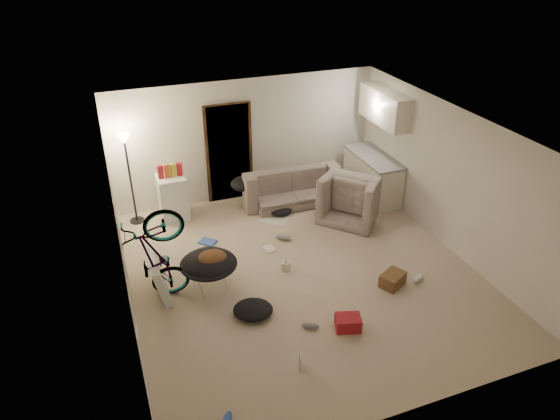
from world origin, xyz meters
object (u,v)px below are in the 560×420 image
object	(u,v)px
sofa	(288,187)
drink_case_b	(348,323)
mini_fridge	(173,197)
tv_box	(158,274)
floor_lamp	(127,160)
armchair	(354,199)
saucer_chair	(209,268)
drink_case_a	(392,280)
kitchen_counter	(372,177)
bicycle	(160,277)
juicer	(286,265)

from	to	relation	value
sofa	drink_case_b	world-z (taller)	sofa
sofa	mini_fridge	xyz separation A→B (m)	(-2.38, 0.10, 0.15)
mini_fridge	tv_box	xyz separation A→B (m)	(-0.63, -2.21, -0.12)
floor_lamp	drink_case_b	xyz separation A→B (m)	(2.50, -4.13, -1.20)
tv_box	drink_case_b	bearing A→B (deg)	-37.02
armchair	saucer_chair	world-z (taller)	armchair
armchair	drink_case_a	bearing A→B (deg)	125.10
floor_lamp	sofa	world-z (taller)	floor_lamp
kitchen_counter	armchair	world-z (taller)	kitchen_counter
bicycle	mini_fridge	distance (m)	2.55
floor_lamp	drink_case_b	size ratio (longest dim) A/B	5.06
floor_lamp	armchair	distance (m)	4.39
floor_lamp	bicycle	bearing A→B (deg)	-87.77
armchair	juicer	distance (m)	2.32
tv_box	juicer	size ratio (longest dim) A/B	4.37
saucer_chair	drink_case_b	xyz separation A→B (m)	(1.63, -1.61, -0.27)
bicycle	juicer	world-z (taller)	bicycle
kitchen_counter	drink_case_b	bearing A→B (deg)	-123.82
sofa	mini_fridge	size ratio (longest dim) A/B	2.26
sofa	juicer	world-z (taller)	sofa
mini_fridge	drink_case_a	xyz separation A→B (m)	(2.90, -3.39, -0.33)
bicycle	saucer_chair	distance (m)	0.77
drink_case_b	mini_fridge	bearing A→B (deg)	130.73
armchair	drink_case_a	distance (m)	2.30
drink_case_b	saucer_chair	bearing A→B (deg)	152.50
kitchen_counter	armchair	bearing A→B (deg)	-140.39
saucer_chair	kitchen_counter	bearing A→B (deg)	25.32
armchair	mini_fridge	distance (m)	3.57
sofa	juicer	xyz separation A→B (m)	(-0.94, -2.31, -0.20)
floor_lamp	mini_fridge	xyz separation A→B (m)	(0.73, -0.10, -0.86)
kitchen_counter	drink_case_b	size ratio (longest dim) A/B	4.19
kitchen_counter	drink_case_b	distance (m)	4.21
kitchen_counter	drink_case_b	xyz separation A→B (m)	(-2.33, -3.48, -0.34)
tv_box	juicer	distance (m)	2.09
kitchen_counter	bicycle	xyz separation A→B (m)	(-4.73, -1.92, 0.01)
mini_fridge	drink_case_a	world-z (taller)	mini_fridge
mini_fridge	tv_box	world-z (taller)	mini_fridge
drink_case_a	armchair	bearing A→B (deg)	50.54
kitchen_counter	mini_fridge	distance (m)	4.14
juicer	kitchen_counter	bearing A→B (deg)	34.94
juicer	tv_box	bearing A→B (deg)	174.49
sofa	drink_case_a	bearing A→B (deg)	100.84
sofa	drink_case_a	xyz separation A→B (m)	(0.51, -3.29, -0.18)
kitchen_counter	juicer	xyz separation A→B (m)	(-2.66, -1.86, -0.35)
bicycle	saucer_chair	world-z (taller)	bicycle
sofa	tv_box	xyz separation A→B (m)	(-3.01, -2.11, 0.03)
floor_lamp	kitchen_counter	distance (m)	4.95
bicycle	drink_case_a	xyz separation A→B (m)	(3.52, -0.92, -0.33)
mini_fridge	juicer	bearing A→B (deg)	-60.97
kitchen_counter	sofa	size ratio (longest dim) A/B	0.75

